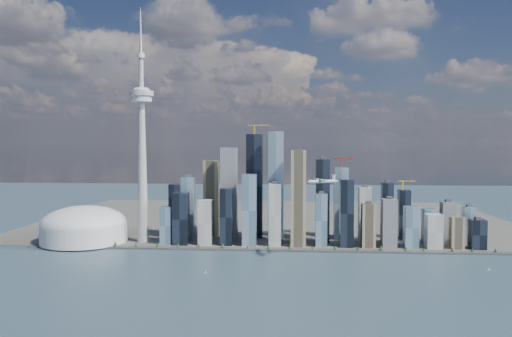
# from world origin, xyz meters

# --- Properties ---
(ground) EXTENTS (4000.00, 4000.00, 0.00)m
(ground) POSITION_xyz_m (0.00, 0.00, 0.00)
(ground) COLOR #304455
(ground) RESTS_ON ground
(seawall) EXTENTS (1100.00, 22.00, 4.00)m
(seawall) POSITION_xyz_m (0.00, 250.00, 2.00)
(seawall) COLOR #383838
(seawall) RESTS_ON ground
(land) EXTENTS (1400.00, 900.00, 3.00)m
(land) POSITION_xyz_m (0.00, 700.00, 1.50)
(land) COLOR #4C4C47
(land) RESTS_ON ground
(shoreline_trees) EXTENTS (960.53, 7.20, 8.80)m
(shoreline_trees) POSITION_xyz_m (0.00, 250.00, 8.78)
(shoreline_trees) COLOR #3F2D1E
(shoreline_trees) RESTS_ON seawall
(skyscraper_cluster) EXTENTS (736.00, 142.00, 283.74)m
(skyscraper_cluster) POSITION_xyz_m (59.61, 336.81, 88.60)
(skyscraper_cluster) COLOR black
(skyscraper_cluster) RESTS_ON land
(needle_tower) EXTENTS (56.00, 56.00, 550.50)m
(needle_tower) POSITION_xyz_m (-300.00, 310.00, 235.84)
(needle_tower) COLOR #A09F9B
(needle_tower) RESTS_ON land
(dome_stadium) EXTENTS (200.00, 200.00, 86.00)m
(dome_stadium) POSITION_xyz_m (-440.00, 300.00, 39.44)
(dome_stadium) COLOR silver
(dome_stadium) RESTS_ON land
(airplane) EXTENTS (63.49, 56.79, 15.91)m
(airplane) POSITION_xyz_m (114.00, 135.99, 164.71)
(airplane) COLOR silver
(airplane) RESTS_ON ground
(sailboat_west) EXTENTS (6.77, 2.81, 9.34)m
(sailboat_west) POSITION_xyz_m (-102.65, 48.49, 3.00)
(sailboat_west) COLOR white
(sailboat_west) RESTS_ON ground
(sailboat_east) EXTENTS (6.07, 2.98, 8.44)m
(sailboat_east) POSITION_xyz_m (424.16, 108.31, 2.71)
(sailboat_east) COLOR white
(sailboat_east) RESTS_ON ground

